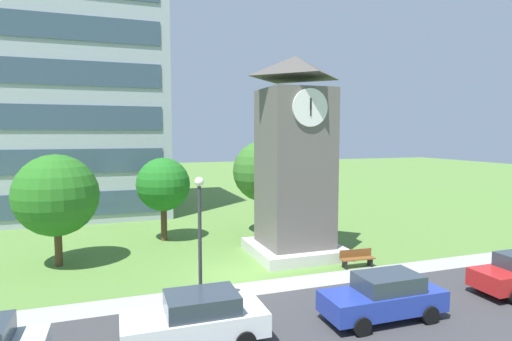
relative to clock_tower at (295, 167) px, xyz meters
name	(u,v)px	position (x,y,z in m)	size (l,w,h in m)	color
ground_plane	(242,276)	(-3.85, -2.41, -4.95)	(160.00, 160.00, 0.00)	#567F38
street_asphalt	(295,333)	(-3.85, -8.56, -4.95)	(120.00, 7.20, 0.01)	#38383A
kerb_strip	(253,288)	(-3.85, -4.16, -4.95)	(120.00, 1.60, 0.01)	#9E9E99
office_building	(43,81)	(-14.76, 17.84, 6.25)	(19.42, 11.56, 22.40)	#9EA8B2
clock_tower	(295,167)	(0.00, 0.00, 0.00)	(4.78, 4.78, 11.03)	#605B56
park_bench	(357,258)	(2.13, -3.08, -4.49)	(1.83, 0.60, 0.88)	brown
street_lamp	(200,227)	(-6.53, -5.68, -1.68)	(0.36, 0.36, 5.19)	#333338
tree_near_tower	(56,195)	(-12.32, 2.16, -1.28)	(4.18, 4.18, 5.78)	#513823
tree_streetside	(163,185)	(-6.55, 5.62, -1.36)	(3.38, 3.38, 5.31)	#513823
tree_by_building	(263,171)	(0.10, 5.29, -0.68)	(4.15, 4.15, 6.36)	#513823
parked_car_white	(197,319)	(-7.17, -8.21, -4.09)	(4.62, 2.08, 1.69)	silver
parked_car_blue	(384,296)	(-0.33, -8.63, -4.09)	(4.56, 1.97, 1.69)	#23389E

